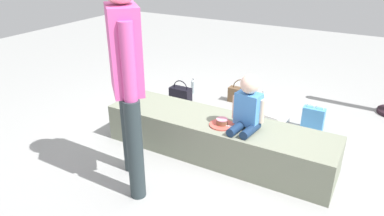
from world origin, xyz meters
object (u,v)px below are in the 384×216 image
gift_bag (313,118)px  water_bottle_near_gift (194,86)px  adult_standing (126,64)px  cake_box_white (270,116)px  cake_plate (222,123)px  handbag_brown_canvas (242,95)px  child_seated (248,106)px  water_bottle_far_side (263,100)px  handbag_black_leather (181,94)px

gift_bag → water_bottle_near_gift: (-1.61, 0.25, -0.03)m
adult_standing → gift_bag: bearing=57.3°
water_bottle_near_gift → cake_box_white: (1.15, -0.31, -0.03)m
cake_plate → handbag_brown_canvas: bearing=104.4°
adult_standing → cake_box_white: size_ratio=5.03×
child_seated → cake_plate: size_ratio=2.16×
adult_standing → cake_box_white: adult_standing is taller
cake_plate → cake_box_white: bearing=81.9°
child_seated → water_bottle_far_side: child_seated is taller
water_bottle_far_side → handbag_brown_canvas: (-0.28, 0.00, 0.00)m
cake_plate → cake_box_white: size_ratio=0.66×
cake_plate → gift_bag: cake_plate is taller
water_bottle_far_side → handbag_black_leather: 1.02m
water_bottle_near_gift → handbag_black_leather: 0.32m
child_seated → handbag_black_leather: bearing=143.3°
cake_plate → water_bottle_far_side: (-0.06, 1.32, -0.29)m
gift_bag → water_bottle_far_side: (-0.66, 0.28, -0.03)m
adult_standing → cake_plate: size_ratio=7.60×
adult_standing → water_bottle_far_side: (0.43, 1.96, -0.93)m
handbag_brown_canvas → adult_standing: bearing=-94.4°
water_bottle_far_side → cake_box_white: bearing=-58.5°
cake_plate → cake_box_white: (0.14, 0.99, -0.32)m
water_bottle_far_side → cake_plate: bearing=-87.3°
adult_standing → child_seated: bearing=45.0°
gift_bag → handbag_brown_canvas: bearing=163.2°
child_seated → gift_bag: size_ratio=1.65×
water_bottle_near_gift → handbag_brown_canvas: size_ratio=0.66×
cake_box_white → water_bottle_far_side: bearing=121.5°
adult_standing → handbag_brown_canvas: 2.18m
cake_plate → gift_bag: size_ratio=0.77×
adult_standing → water_bottle_far_side: size_ratio=7.78×
gift_bag → water_bottle_far_side: 0.71m
cake_plate → handbag_black_leather: size_ratio=0.79×
child_seated → adult_standing: adult_standing is taller
cake_plate → water_bottle_far_side: size_ratio=1.02×
child_seated → handbag_brown_canvas: (-0.55, 1.27, -0.48)m
handbag_black_leather → handbag_brown_canvas: bearing=27.0°
gift_bag → cake_box_white: bearing=-173.1°
cake_box_white → handbag_brown_canvas: (-0.48, 0.34, 0.03)m
gift_bag → handbag_brown_canvas: 0.97m
gift_bag → handbag_black_leather: bearing=-177.6°
gift_bag → cake_box_white: 0.46m
water_bottle_near_gift → water_bottle_far_side: (0.95, 0.03, -0.00)m
gift_bag → handbag_black_leather: 1.62m
water_bottle_near_gift → handbag_brown_canvas: bearing=2.7°
gift_bag → water_bottle_near_gift: 1.62m
child_seated → gift_bag: 1.15m
handbag_brown_canvas → handbag_black_leather: bearing=-153.0°
cake_plate → handbag_black_leather: 1.44m
handbag_black_leather → handbag_brown_canvas: handbag_brown_canvas is taller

